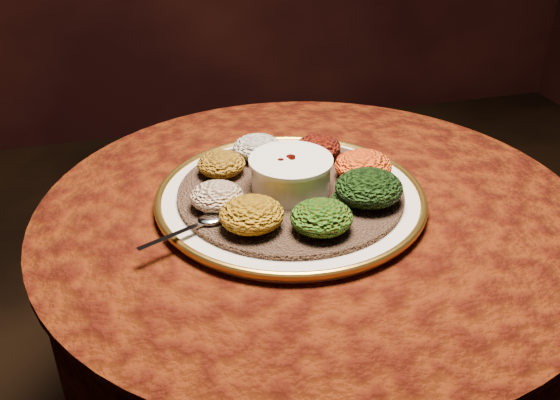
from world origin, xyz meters
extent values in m
cylinder|color=black|center=(0.00, 0.00, 0.34)|extent=(0.12, 0.12, 0.68)
cylinder|color=black|center=(0.00, 0.00, 0.70)|extent=(0.80, 0.80, 0.04)
cylinder|color=#491606|center=(0.00, 0.00, 0.56)|extent=(0.93, 0.93, 0.34)
cylinder|color=#491606|center=(0.00, 0.00, 0.73)|extent=(0.96, 0.96, 0.01)
cylinder|color=silver|center=(-0.04, 0.02, 0.74)|extent=(0.59, 0.59, 0.02)
torus|color=#B8842E|center=(-0.04, 0.02, 0.75)|extent=(0.47, 0.47, 0.01)
cylinder|color=brown|center=(-0.04, 0.02, 0.76)|extent=(0.52, 0.52, 0.01)
cylinder|color=silver|center=(-0.04, 0.02, 0.79)|extent=(0.13, 0.13, 0.06)
cylinder|color=silver|center=(-0.04, 0.02, 0.82)|extent=(0.14, 0.14, 0.01)
cylinder|color=#540604|center=(-0.04, 0.02, 0.81)|extent=(0.11, 0.11, 0.01)
ellipsoid|color=silver|center=(-0.19, -0.05, 0.77)|extent=(0.04, 0.03, 0.01)
cube|color=silver|center=(-0.25, -0.08, 0.77)|extent=(0.11, 0.06, 0.00)
ellipsoid|color=silver|center=(-0.06, 0.15, 0.78)|extent=(0.09, 0.09, 0.04)
ellipsoid|color=black|center=(0.05, 0.12, 0.78)|extent=(0.09, 0.08, 0.04)
ellipsoid|color=orange|center=(0.10, 0.02, 0.79)|extent=(0.10, 0.10, 0.05)
ellipsoid|color=black|center=(0.08, -0.06, 0.79)|extent=(0.11, 0.11, 0.05)
ellipsoid|color=#A0270A|center=(-0.03, -0.12, 0.79)|extent=(0.10, 0.09, 0.05)
ellipsoid|color=#9B720D|center=(-0.13, -0.08, 0.79)|extent=(0.10, 0.10, 0.05)
ellipsoid|color=maroon|center=(-0.17, -0.01, 0.78)|extent=(0.09, 0.08, 0.04)
ellipsoid|color=#9C6512|center=(-0.14, 0.10, 0.78)|extent=(0.09, 0.08, 0.04)
camera|label=1|loc=(-0.29, -0.88, 1.30)|focal=40.00mm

